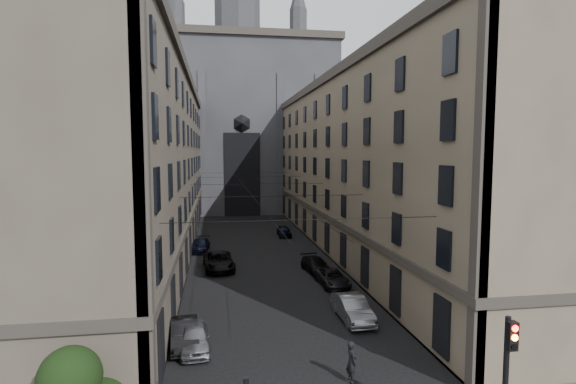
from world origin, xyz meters
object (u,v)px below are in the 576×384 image
car_right_near (353,308)px  pedestrian (351,361)px  car_left_midfar (219,261)px  car_right_midfar (316,265)px  car_right_midnear (333,278)px  gothic_tower (238,115)px  car_left_midnear (185,333)px  car_left_far (200,245)px  traffic_light_right (507,371)px  car_right_far (284,231)px  car_left_near (195,338)px

car_right_near → pedestrian: (-2.39, -7.50, 0.21)m
car_left_midfar → car_right_midfar: size_ratio=1.26×
car_right_midnear → car_right_midfar: (-0.43, 4.23, 0.02)m
gothic_tower → car_right_near: size_ratio=12.20×
car_left_midnear → car_right_near: size_ratio=0.90×
car_left_midfar → car_left_far: 8.45m
traffic_light_right → car_right_midfar: 25.50m
car_right_midnear → car_right_far: size_ratio=1.17×
car_left_far → car_right_midfar: 14.91m
traffic_light_right → car_left_far: bearing=108.3°
car_left_midnear → car_right_near: bearing=6.6°
car_left_midnear → car_left_midfar: (2.00, 16.13, 0.09)m
car_left_near → car_left_midfar: 16.86m
traffic_light_right → car_left_near: traffic_light_right is taller
gothic_tower → traffic_light_right: 74.67m
car_left_near → pedestrian: pedestrian is taller
car_right_midfar → car_right_far: car_right_far is taller
car_right_midnear → car_right_far: car_right_far is taller
car_right_near → car_right_midfar: (0.22, 11.77, -0.13)m
pedestrian → car_right_midfar: bearing=-13.3°
car_left_midfar → car_right_far: (8.40, 15.26, -0.12)m
car_right_midnear → car_left_midfar: bearing=142.3°
car_left_midfar → pedestrian: pedestrian is taller
car_left_midnear → car_left_far: car_left_midnear is taller
car_right_far → car_right_near: bearing=-89.7°
car_left_near → car_right_midnear: (10.53, 10.38, -0.06)m
car_left_near → pedestrian: (7.49, -4.66, 0.30)m
car_left_midfar → car_right_midnear: (9.12, -6.42, -0.15)m
car_left_far → pedestrian: (8.08, -29.66, 0.33)m
car_left_far → pedestrian: size_ratio=2.31×
car_right_far → pedestrian: (-2.32, -36.71, 0.32)m
car_left_near → car_left_far: 25.01m
traffic_light_right → car_right_far: 42.89m
car_left_midnear → car_right_far: 33.06m
gothic_tower → car_right_near: bearing=-85.9°
car_right_far → pedestrian: 36.79m
car_left_midfar → pedestrian: bearing=-78.6°
car_left_midfar → pedestrian: size_ratio=2.87×
car_left_midfar → car_right_midfar: car_left_midfar is taller
car_right_midfar → pedestrian: pedestrian is taller
traffic_light_right → car_left_near: (-11.21, 10.73, -2.59)m
traffic_light_right → car_right_near: (-1.33, 13.58, -2.51)m
car_right_far → pedestrian: pedestrian is taller
traffic_light_right → car_left_midnear: (-11.80, 11.41, -2.58)m
car_left_midfar → car_right_near: (8.47, -13.96, -0.01)m
car_left_far → pedestrian: bearing=-68.8°
car_right_near → pedestrian: 7.87m
car_left_far → car_right_midnear: car_left_far is taller
gothic_tower → car_right_far: (4.20, -30.25, -17.13)m
car_right_near → car_right_far: bearing=88.8°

